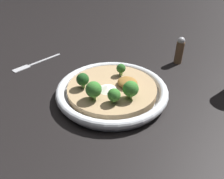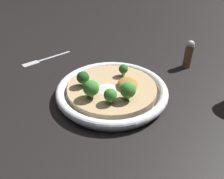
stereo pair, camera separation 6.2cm
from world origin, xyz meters
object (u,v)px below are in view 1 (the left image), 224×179
(broccoli_front_right, at_px, (114,95))
(fork_utensil, at_px, (33,64))
(pepper_shaker, at_px, (180,50))
(broccoli_front_left, at_px, (83,80))
(broccoli_back, at_px, (121,69))
(broccoli_front, at_px, (94,90))
(broccoli_back_right, at_px, (131,89))
(risotto_bowl, at_px, (112,90))

(broccoli_front_right, relative_size, fork_utensil, 0.21)
(fork_utensil, relative_size, pepper_shaker, 1.92)
(broccoli_front_left, relative_size, broccoli_back, 1.18)
(broccoli_back, relative_size, pepper_shaker, 0.38)
(broccoli_front, distance_m, fork_utensil, 0.36)
(broccoli_front_right, bearing_deg, broccoli_back_right, 87.05)
(broccoli_back_right, relative_size, broccoli_front, 0.99)
(broccoli_front, bearing_deg, broccoli_front_right, 45.40)
(risotto_bowl, relative_size, pepper_shaker, 3.24)
(broccoli_back, bearing_deg, risotto_bowl, -50.99)
(broccoli_front, bearing_deg, broccoli_back_right, 64.59)
(broccoli_back_right, bearing_deg, broccoli_front, -115.41)
(broccoli_front_left, distance_m, broccoli_back_right, 0.14)
(broccoli_front_left, distance_m, fork_utensil, 0.30)
(pepper_shaker, bearing_deg, broccoli_back_right, -63.42)
(broccoli_back, relative_size, broccoli_front, 0.74)
(risotto_bowl, bearing_deg, broccoli_front_right, -23.58)
(broccoli_back_right, distance_m, pepper_shaker, 0.33)
(fork_utensil, bearing_deg, broccoli_front_right, 89.60)
(broccoli_back, relative_size, fork_utensil, 0.20)
(broccoli_front, bearing_deg, fork_utensil, -163.95)
(broccoli_front_right, distance_m, broccoli_back_right, 0.05)
(risotto_bowl, relative_size, broccoli_front, 6.36)
(broccoli_front_right, xyz_separation_m, broccoli_back_right, (0.00, 0.05, 0.01))
(broccoli_front_right, height_order, fork_utensil, broccoli_front_right)
(broccoli_front_left, xyz_separation_m, broccoli_back, (-0.01, 0.13, -0.00))
(risotto_bowl, xyz_separation_m, pepper_shaker, (-0.08, 0.31, 0.03))
(broccoli_back_right, xyz_separation_m, broccoli_back, (-0.12, 0.04, -0.01))
(broccoli_front_left, distance_m, broccoli_back, 0.13)
(broccoli_front_left, bearing_deg, broccoli_front, 4.92)
(risotto_bowl, bearing_deg, broccoli_front_left, -112.17)
(risotto_bowl, relative_size, broccoli_front_right, 7.92)
(broccoli_back_right, height_order, broccoli_front, same)
(risotto_bowl, xyz_separation_m, broccoli_front_right, (0.07, -0.03, 0.04))
(broccoli_back, bearing_deg, fork_utensil, -140.42)
(risotto_bowl, xyz_separation_m, broccoli_front_left, (-0.03, -0.07, 0.04))
(fork_utensil, height_order, pepper_shaker, pepper_shaker)
(broccoli_front_right, relative_size, broccoli_back, 1.08)
(broccoli_back, distance_m, fork_utensil, 0.35)
(broccoli_front_left, bearing_deg, broccoli_back, 95.36)
(broccoli_back, xyz_separation_m, fork_utensil, (-0.27, -0.22, -0.05))
(broccoli_front_right, relative_size, broccoli_front, 0.80)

